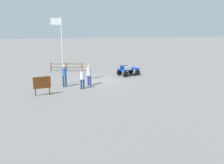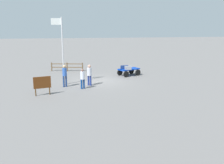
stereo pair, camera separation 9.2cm
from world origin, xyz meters
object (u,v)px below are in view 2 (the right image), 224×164
at_px(luggage_cart, 129,71).
at_px(suitcase_grey, 123,67).
at_px(suitcase_maroon, 128,68).
at_px(signboard, 42,83).
at_px(suitcase_dark, 125,67).
at_px(worker_supervisor, 89,73).
at_px(worker_trailing, 83,77).
at_px(flagpole, 62,46).
at_px(worker_lead, 65,74).

relative_size(luggage_cart, suitcase_grey, 4.24).
distance_m(suitcase_maroon, signboard, 9.07).
xyz_separation_m(luggage_cart, suitcase_dark, (0.33, -0.11, 0.35)).
relative_size(suitcase_dark, worker_supervisor, 0.34).
height_order(luggage_cart, worker_supervisor, worker_supervisor).
distance_m(suitcase_grey, suitcase_dark, 0.31).
xyz_separation_m(worker_trailing, flagpole, (1.57, -1.59, 2.26)).
xyz_separation_m(worker_lead, worker_supervisor, (-1.98, -0.18, -0.03)).
distance_m(suitcase_dark, worker_lead, 6.79).
bearing_deg(flagpole, suitcase_maroon, -158.56).
height_order(suitcase_grey, flagpole, flagpole).
bearing_deg(suitcase_maroon, luggage_cart, -109.25).
distance_m(worker_lead, worker_supervisor, 1.99).
xyz_separation_m(worker_lead, worker_trailing, (-1.39, 0.81, -0.16)).
bearing_deg(suitcase_grey, worker_supervisor, 44.90).
xyz_separation_m(suitcase_maroon, signboard, (7.28, 5.42, 0.02)).
bearing_deg(signboard, suitcase_grey, -139.55).
relative_size(suitcase_dark, worker_trailing, 0.37).
bearing_deg(signboard, worker_supervisor, -144.59).
relative_size(worker_supervisor, signboard, 1.27).
height_order(suitcase_maroon, flagpole, flagpole).
relative_size(luggage_cart, signboard, 1.69).
height_order(suitcase_grey, worker_lead, worker_lead).
height_order(suitcase_grey, signboard, signboard).
relative_size(suitcase_maroon, signboard, 0.47).
height_order(suitcase_grey, suitcase_dark, suitcase_grey).
relative_size(suitcase_grey, worker_trailing, 0.35).
relative_size(suitcase_grey, suitcase_maroon, 0.84).
relative_size(luggage_cart, suitcase_maroon, 3.57).
xyz_separation_m(suitcase_dark, worker_lead, (5.64, 3.78, 0.23)).
bearing_deg(signboard, worker_lead, -123.15).
relative_size(suitcase_grey, signboard, 0.40).
xyz_separation_m(suitcase_dark, worker_supervisor, (3.67, 3.60, 0.20)).
height_order(worker_lead, worker_supervisor, worker_lead).
bearing_deg(suitcase_maroon, suitcase_grey, -50.10).
distance_m(luggage_cart, flagpole, 7.30).
bearing_deg(worker_lead, luggage_cart, -148.49).
bearing_deg(flagpole, suitcase_dark, -152.80).
xyz_separation_m(suitcase_dark, worker_trailing, (4.26, 4.59, 0.07)).
distance_m(luggage_cart, suitcase_grey, 0.68).
relative_size(luggage_cart, worker_trailing, 1.47).
bearing_deg(luggage_cart, suitcase_maroon, 70.75).
height_order(luggage_cart, worker_lead, worker_lead).
bearing_deg(signboard, worker_trailing, -152.84).
bearing_deg(luggage_cart, signboard, 38.55).
bearing_deg(worker_trailing, worker_supervisor, -120.84).
distance_m(suitcase_grey, worker_supervisor, 4.83).
distance_m(luggage_cart, signboard, 9.56).
distance_m(worker_trailing, flagpole, 3.18).
xyz_separation_m(suitcase_maroon, worker_lead, (5.79, 3.12, 0.21)).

